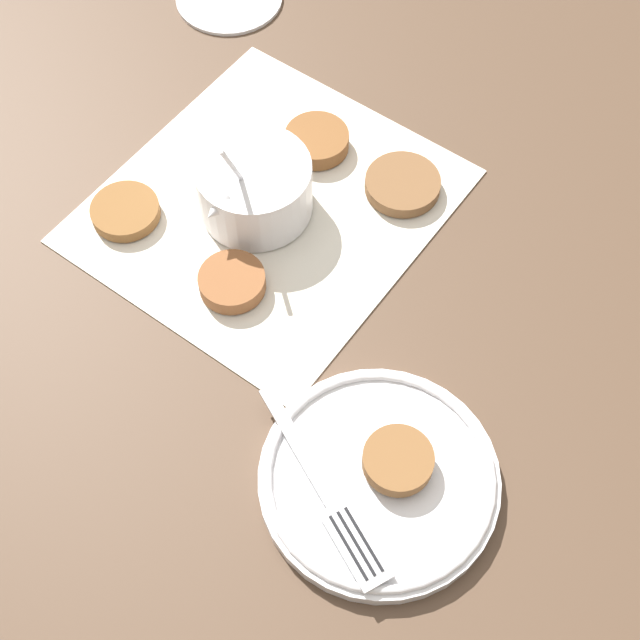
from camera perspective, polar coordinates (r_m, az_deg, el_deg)
The scene contains 10 objects.
ground_plane at distance 0.93m, azimuth -3.65°, elevation 7.51°, with size 4.00×4.00×0.00m, color #4C3828.
napkin at distance 0.93m, azimuth -3.13°, elevation 7.50°, with size 0.35×0.32×0.00m.
sauce_bowl at distance 0.90m, azimuth -4.34°, elevation 8.38°, with size 0.13×0.12×0.13m.
fritter_0 at distance 0.93m, azimuth 5.31°, elevation 8.64°, with size 0.08×0.08×0.01m.
fritter_1 at distance 0.96m, azimuth -0.26°, elevation 11.44°, with size 0.07×0.07×0.02m.
fritter_2 at distance 0.86m, azimuth -5.65°, elevation 2.44°, with size 0.06×0.06×0.02m.
fritter_3 at distance 0.93m, azimuth -12.35°, elevation 6.81°, with size 0.07×0.07×0.01m.
serving_plate at distance 0.77m, azimuth 3.80°, elevation -10.10°, with size 0.21×0.21×0.02m.
fritter_on_plate at distance 0.76m, azimuth 5.02°, elevation -8.94°, with size 0.06×0.06×0.02m.
fork at distance 0.75m, azimuth 0.78°, elevation -11.66°, with size 0.10×0.19×0.00m.
Camera 1 is at (0.42, 0.39, 0.73)m, focal length 50.00 mm.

